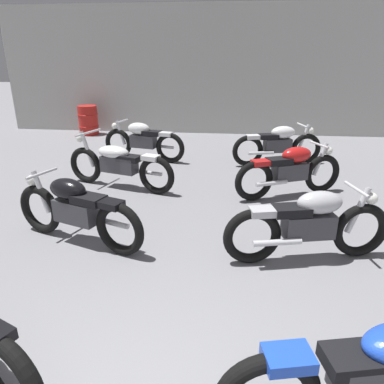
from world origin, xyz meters
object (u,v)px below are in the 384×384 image
object	(u,v)px
motorcycle_right_row_1	(309,224)
motorcycle_right_row_2	(290,170)
motorcycle_left_row_2	(118,164)
motorcycle_left_row_3	(143,140)
motorcycle_left_row_1	(76,209)
motorcycle_right_row_3	(278,144)
oil_drum	(88,120)

from	to	relation	value
motorcycle_right_row_1	motorcycle_right_row_2	bearing A→B (deg)	87.92
motorcycle_left_row_2	motorcycle_left_row_3	world-z (taller)	motorcycle_left_row_2
motorcycle_left_row_1	motorcycle_right_row_1	distance (m)	2.81
motorcycle_right_row_1	motorcycle_right_row_3	bearing A→B (deg)	88.93
motorcycle_left_row_1	motorcycle_right_row_3	world-z (taller)	same
motorcycle_right_row_1	motorcycle_left_row_2	bearing A→B (deg)	143.70
motorcycle_right_row_2	motorcycle_right_row_1	bearing A→B (deg)	-92.08
motorcycle_right_row_3	motorcycle_right_row_1	bearing A→B (deg)	-91.07
motorcycle_right_row_2	motorcycle_right_row_3	bearing A→B (deg)	90.05
motorcycle_left_row_2	motorcycle_left_row_3	distance (m)	1.84
motorcycle_left_row_1	motorcycle_right_row_3	distance (m)	4.77
motorcycle_left_row_3	motorcycle_right_row_3	bearing A→B (deg)	-1.34
motorcycle_right_row_2	motorcycle_right_row_3	xyz separation A→B (m)	(-0.00, 1.85, 0.00)
motorcycle_left_row_1	motorcycle_right_row_2	bearing A→B (deg)	34.18
motorcycle_left_row_1	motorcycle_left_row_3	size ratio (longest dim) A/B	0.97
motorcycle_left_row_2	motorcycle_right_row_3	size ratio (longest dim) A/B	1.09
motorcycle_left_row_2	motorcycle_right_row_2	world-z (taller)	motorcycle_left_row_2
motorcycle_right_row_2	oil_drum	distance (m)	6.92
motorcycle_left_row_3	motorcycle_right_row_3	size ratio (longest dim) A/B	1.00
motorcycle_right_row_2	motorcycle_right_row_3	distance (m)	1.85
motorcycle_right_row_2	motorcycle_left_row_1	bearing A→B (deg)	-145.82
motorcycle_left_row_3	motorcycle_right_row_2	bearing A→B (deg)	-32.90
motorcycle_left_row_1	oil_drum	bearing A→B (deg)	110.30
motorcycle_left_row_2	oil_drum	bearing A→B (deg)	117.49
motorcycle_left_row_2	motorcycle_right_row_1	world-z (taller)	motorcycle_left_row_2
oil_drum	motorcycle_right_row_1	bearing A→B (deg)	-51.57
motorcycle_left_row_2	motorcycle_right_row_3	distance (m)	3.45
motorcycle_right_row_3	motorcycle_left_row_2	bearing A→B (deg)	-149.08
motorcycle_left_row_1	motorcycle_right_row_1	bearing A→B (deg)	-1.87
motorcycle_left_row_1	motorcycle_left_row_3	distance (m)	3.88
motorcycle_left_row_3	motorcycle_left_row_1	bearing A→B (deg)	-88.64
motorcycle_right_row_1	motorcycle_right_row_2	size ratio (longest dim) A/B	1.05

